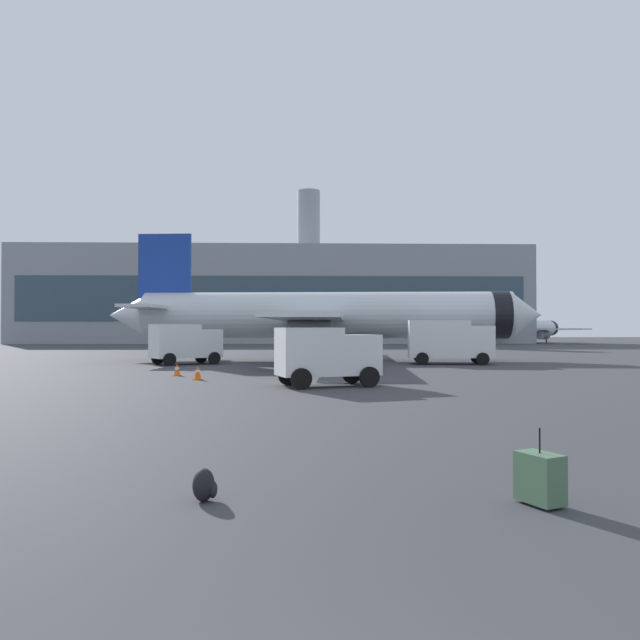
{
  "coord_description": "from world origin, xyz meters",
  "views": [
    {
      "loc": [
        -0.18,
        -2.69,
        2.5
      ],
      "look_at": [
        0.71,
        28.27,
        3.0
      ],
      "focal_mm": 34.08,
      "sensor_mm": 36.0,
      "label": 1
    }
  ],
  "objects_px": {
    "airplane_at_gate": "(324,316)",
    "service_truck": "(185,342)",
    "safety_cone_near": "(198,372)",
    "safety_cone_mid": "(177,370)",
    "cargo_van": "(326,354)",
    "rolling_suitcase": "(540,478)",
    "traveller_backpack": "(205,485)",
    "fuel_truck": "(449,340)",
    "airplane_taxiing": "(523,328)"
  },
  "relations": [
    {
      "from": "airplane_at_gate",
      "to": "service_truck",
      "type": "distance_m",
      "value": 11.94
    },
    {
      "from": "safety_cone_near",
      "to": "safety_cone_mid",
      "type": "relative_size",
      "value": 1.11
    },
    {
      "from": "cargo_van",
      "to": "rolling_suitcase",
      "type": "relative_size",
      "value": 4.35
    },
    {
      "from": "traveller_backpack",
      "to": "safety_cone_mid",
      "type": "bearing_deg",
      "value": 102.53
    },
    {
      "from": "safety_cone_mid",
      "to": "fuel_truck",
      "type": "bearing_deg",
      "value": 31.09
    },
    {
      "from": "airplane_taxiing",
      "to": "cargo_van",
      "type": "height_order",
      "value": "airplane_taxiing"
    },
    {
      "from": "cargo_van",
      "to": "rolling_suitcase",
      "type": "xyz_separation_m",
      "value": [
        2.33,
        -18.23,
        -1.06
      ]
    },
    {
      "from": "safety_cone_mid",
      "to": "traveller_backpack",
      "type": "height_order",
      "value": "safety_cone_mid"
    },
    {
      "from": "airplane_taxiing",
      "to": "service_truck",
      "type": "xyz_separation_m",
      "value": [
        -49.42,
        -67.79,
        -1.19
      ]
    },
    {
      "from": "safety_cone_near",
      "to": "traveller_backpack",
      "type": "height_order",
      "value": "safety_cone_near"
    },
    {
      "from": "airplane_at_gate",
      "to": "service_truck",
      "type": "xyz_separation_m",
      "value": [
        -10.18,
        -5.89,
        -2.05
      ]
    },
    {
      "from": "service_truck",
      "to": "traveller_backpack",
      "type": "bearing_deg",
      "value": -78.64
    },
    {
      "from": "cargo_van",
      "to": "traveller_backpack",
      "type": "height_order",
      "value": "cargo_van"
    },
    {
      "from": "airplane_at_gate",
      "to": "rolling_suitcase",
      "type": "relative_size",
      "value": 32.51
    },
    {
      "from": "fuel_truck",
      "to": "airplane_taxiing",
      "type": "bearing_deg",
      "value": 65.95
    },
    {
      "from": "cargo_van",
      "to": "fuel_truck",
      "type": "bearing_deg",
      "value": 60.53
    },
    {
      "from": "cargo_van",
      "to": "safety_cone_mid",
      "type": "distance_m",
      "value": 10.23
    },
    {
      "from": "rolling_suitcase",
      "to": "traveller_backpack",
      "type": "height_order",
      "value": "rolling_suitcase"
    },
    {
      "from": "airplane_at_gate",
      "to": "traveller_backpack",
      "type": "height_order",
      "value": "airplane_at_gate"
    },
    {
      "from": "airplane_taxiing",
      "to": "cargo_van",
      "type": "xyz_separation_m",
      "value": [
        -39.91,
        -84.91,
        -1.35
      ]
    },
    {
      "from": "fuel_truck",
      "to": "cargo_van",
      "type": "height_order",
      "value": "fuel_truck"
    },
    {
      "from": "rolling_suitcase",
      "to": "safety_cone_mid",
      "type": "bearing_deg",
      "value": 112.51
    },
    {
      "from": "airplane_at_gate",
      "to": "cargo_van",
      "type": "relative_size",
      "value": 7.47
    },
    {
      "from": "service_truck",
      "to": "traveller_backpack",
      "type": "relative_size",
      "value": 10.87
    },
    {
      "from": "airplane_at_gate",
      "to": "safety_cone_near",
      "type": "relative_size",
      "value": 47.49
    },
    {
      "from": "fuel_truck",
      "to": "rolling_suitcase",
      "type": "distance_m",
      "value": 35.95
    },
    {
      "from": "airplane_taxiing",
      "to": "safety_cone_mid",
      "type": "height_order",
      "value": "airplane_taxiing"
    },
    {
      "from": "rolling_suitcase",
      "to": "fuel_truck",
      "type": "bearing_deg",
      "value": 78.36
    },
    {
      "from": "cargo_van",
      "to": "safety_cone_near",
      "type": "height_order",
      "value": "cargo_van"
    },
    {
      "from": "airplane_at_gate",
      "to": "cargo_van",
      "type": "bearing_deg",
      "value": -91.65
    },
    {
      "from": "fuel_truck",
      "to": "cargo_van",
      "type": "bearing_deg",
      "value": -119.47
    },
    {
      "from": "fuel_truck",
      "to": "safety_cone_near",
      "type": "xyz_separation_m",
      "value": [
        -15.88,
        -13.28,
        -1.4
      ]
    },
    {
      "from": "cargo_van",
      "to": "traveller_backpack",
      "type": "xyz_separation_m",
      "value": [
        -2.48,
        -17.89,
        -1.22
      ]
    },
    {
      "from": "airplane_taxiing",
      "to": "traveller_backpack",
      "type": "distance_m",
      "value": 111.23
    },
    {
      "from": "airplane_taxiing",
      "to": "airplane_at_gate",
      "type": "bearing_deg",
      "value": -122.37
    },
    {
      "from": "airplane_taxiing",
      "to": "safety_cone_mid",
      "type": "xyz_separation_m",
      "value": [
        -47.79,
        -78.48,
        -2.47
      ]
    },
    {
      "from": "safety_cone_near",
      "to": "safety_cone_mid",
      "type": "distance_m",
      "value": 3.17
    },
    {
      "from": "cargo_van",
      "to": "rolling_suitcase",
      "type": "distance_m",
      "value": 18.41
    },
    {
      "from": "airplane_at_gate",
      "to": "traveller_backpack",
      "type": "distance_m",
      "value": 41.17
    },
    {
      "from": "safety_cone_mid",
      "to": "rolling_suitcase",
      "type": "relative_size",
      "value": 0.62
    },
    {
      "from": "rolling_suitcase",
      "to": "safety_cone_near",
      "type": "bearing_deg",
      "value": 111.5
    },
    {
      "from": "airplane_at_gate",
      "to": "safety_cone_near",
      "type": "xyz_separation_m",
      "value": [
        -6.96,
        -19.33,
        -3.29
      ]
    },
    {
      "from": "airplane_taxiing",
      "to": "service_truck",
      "type": "relative_size",
      "value": 4.36
    },
    {
      "from": "airplane_at_gate",
      "to": "traveller_backpack",
      "type": "relative_size",
      "value": 74.51
    },
    {
      "from": "airplane_at_gate",
      "to": "service_truck",
      "type": "relative_size",
      "value": 6.86
    },
    {
      "from": "service_truck",
      "to": "safety_cone_near",
      "type": "xyz_separation_m",
      "value": [
        3.22,
        -13.44,
        -1.24
      ]
    },
    {
      "from": "rolling_suitcase",
      "to": "traveller_backpack",
      "type": "xyz_separation_m",
      "value": [
        -4.81,
        0.33,
        -0.16
      ]
    },
    {
      "from": "airplane_at_gate",
      "to": "safety_cone_mid",
      "type": "distance_m",
      "value": 18.95
    },
    {
      "from": "fuel_truck",
      "to": "safety_cone_mid",
      "type": "relative_size",
      "value": 9.19
    },
    {
      "from": "airplane_at_gate",
      "to": "traveller_backpack",
      "type": "xyz_separation_m",
      "value": [
        -3.14,
        -40.9,
        -3.42
      ]
    }
  ]
}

